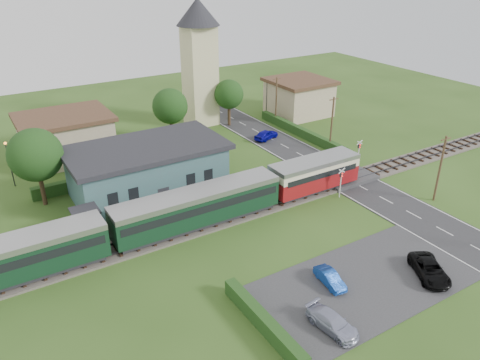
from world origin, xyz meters
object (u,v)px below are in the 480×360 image
car_park_dark (430,270)px  pedestrian_far (121,214)px  house_east (299,97)px  crossing_signal_far (359,149)px  car_park_silver (332,322)px  train (166,215)px  house_west (66,136)px  equipment_hut (87,222)px  car_park_blue (330,278)px  car_on_road (266,135)px  station_building (148,169)px  pedestrian_near (233,188)px  church_tower (199,54)px  crossing_signal_near (341,178)px

car_park_dark → pedestrian_far: pedestrian_far is taller
house_east → crossing_signal_far: 20.64m
crossing_signal_far → car_park_dark: (-10.40, -18.49, -1.44)m
car_park_silver → train: bearing=99.1°
train → pedestrian_far: 4.64m
house_west → crossing_signal_far: 35.26m
equipment_hut → car_park_blue: equipment_hut is taller
house_east → car_park_blue: 42.34m
house_east → house_west: bearing=178.4°
car_park_dark → house_west: bearing=143.6°
car_park_dark → pedestrian_far: size_ratio=2.31×
car_on_road → pedestrian_far: bearing=98.7°
equipment_hut → car_park_dark: size_ratio=0.57×
station_building → house_east: (30.00, 13.01, 0.10)m
station_building → crossing_signal_far: (23.60, -6.60, -0.55)m
equipment_hut → crossing_signal_far: 31.61m
train → car_park_blue: train is taller
car_park_dark → pedestrian_near: (-6.46, 19.02, 0.62)m
car_park_blue → car_park_silver: size_ratio=0.79×
car_park_dark → church_tower: bearing=116.1°
station_building → pedestrian_far: (-4.84, -5.46, -1.28)m
equipment_hut → car_park_silver: bearing=-61.1°
train → car_park_silver: bearing=-73.8°
pedestrian_near → car_on_road: bearing=-143.7°
pedestrian_near → church_tower: bearing=-118.0°
house_west → car_park_blue: (10.94, -35.77, -2.19)m
crossing_signal_far → pedestrian_near: size_ratio=1.88×
equipment_hut → car_park_silver: equipment_hut is taller
station_building → church_tower: 23.89m
equipment_hut → train: 6.88m
pedestrian_near → equipment_hut: bearing=-9.4°
station_building → car_park_dark: station_building is taller
church_tower → pedestrian_far: size_ratio=9.16×
crossing_signal_near → car_park_silver: bearing=-133.8°
equipment_hut → pedestrian_far: equipment_hut is taller
house_west → house_east: (35.00, -1.00, 0.00)m
house_west → crossing_signal_near: (21.40, -25.41, -0.65)m
station_building → car_park_silver: bearing=-83.6°
house_west → house_east: size_ratio=1.23×
house_east → pedestrian_near: house_east is taller
car_park_blue → pedestrian_far: (-10.78, 16.30, 0.81)m
house_east → car_park_dark: size_ratio=1.98×
car_park_blue → equipment_hut: bearing=138.5°
crossing_signal_far → house_east: bearing=71.9°
house_east → car_park_silver: house_east is taller
house_west → pedestrian_far: bearing=-89.5°
train → pedestrian_near: bearing=18.6°
car_park_blue → car_park_silver: 4.83m
house_west → car_park_dark: size_ratio=2.43×
train → car_on_road: (21.29, 15.37, -1.48)m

